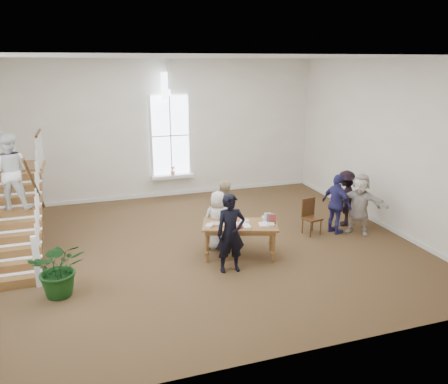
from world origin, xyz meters
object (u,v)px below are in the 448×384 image
object	(u,v)px
side_chair	(310,214)
woman_cluster_c	(359,204)
elderly_woman	(218,220)
person_yellow	(223,210)
police_officer	(231,233)
woman_cluster_a	(337,204)
floor_plant	(60,268)
library_table	(240,227)
woman_cluster_b	(345,198)

from	to	relation	value
side_chair	woman_cluster_c	bearing A→B (deg)	-27.69
elderly_woman	person_yellow	world-z (taller)	person_yellow
police_officer	woman_cluster_a	xyz separation A→B (m)	(3.36, 1.22, -0.07)
elderly_woman	person_yellow	size ratio (longest dim) A/B	0.93
police_officer	person_yellow	distance (m)	1.80
person_yellow	woman_cluster_c	bearing A→B (deg)	174.75
elderly_woman	floor_plant	size ratio (longest dim) A/B	1.25
library_table	person_yellow	distance (m)	1.11
woman_cluster_b	woman_cluster_c	world-z (taller)	woman_cluster_c
elderly_woman	woman_cluster_b	distance (m)	3.84
woman_cluster_b	police_officer	bearing A→B (deg)	-36.38
side_chair	woman_cluster_b	bearing A→B (deg)	2.23
library_table	person_yellow	world-z (taller)	person_yellow
person_yellow	floor_plant	distance (m)	4.25
woman_cluster_c	police_officer	bearing A→B (deg)	-120.16
police_officer	side_chair	bearing A→B (deg)	29.68
elderly_woman	floor_plant	distance (m)	3.79
side_chair	woman_cluster_a	bearing A→B (deg)	-25.55
police_officer	woman_cluster_a	world-z (taller)	police_officer
woman_cluster_b	woman_cluster_c	size ratio (longest dim) A/B	0.95
woman_cluster_b	person_yellow	bearing A→B (deg)	-60.78
police_officer	woman_cluster_c	world-z (taller)	police_officer
person_yellow	side_chair	xyz separation A→B (m)	(2.30, -0.35, -0.25)
woman_cluster_b	floor_plant	size ratio (longest dim) A/B	1.35
library_table	floor_plant	world-z (taller)	floor_plant
woman_cluster_b	floor_plant	distance (m)	7.58
elderly_woman	woman_cluster_b	bearing A→B (deg)	-162.39
woman_cluster_a	side_chair	distance (m)	0.74
woman_cluster_a	library_table	bearing A→B (deg)	84.07
elderly_woman	floor_plant	world-z (taller)	elderly_woman
library_table	woman_cluster_c	xyz separation A→B (m)	(3.46, 0.38, 0.09)
person_yellow	woman_cluster_b	size ratio (longest dim) A/B	1.00
person_yellow	woman_cluster_b	distance (m)	3.52
library_table	woman_cluster_c	world-z (taller)	woman_cluster_c
woman_cluster_a	woman_cluster_c	distance (m)	0.59
police_officer	elderly_woman	xyz separation A→B (m)	(0.10, 1.25, -0.16)
woman_cluster_c	side_chair	bearing A→B (deg)	-152.21
woman_cluster_a	floor_plant	world-z (taller)	woman_cluster_a
library_table	elderly_woman	distance (m)	0.70
elderly_woman	woman_cluster_b	size ratio (longest dim) A/B	0.93
library_table	woman_cluster_c	bearing A→B (deg)	24.80
woman_cluster_b	side_chair	world-z (taller)	woman_cluster_b
woman_cluster_a	side_chair	size ratio (longest dim) A/B	1.69
elderly_woman	side_chair	size ratio (longest dim) A/B	1.51
person_yellow	side_chair	bearing A→B (deg)	177.87
person_yellow	woman_cluster_a	xyz separation A→B (m)	(2.96, -0.53, 0.03)
elderly_woman	side_chair	bearing A→B (deg)	-165.34
elderly_woman	woman_cluster_a	distance (m)	3.26
police_officer	woman_cluster_a	size ratio (longest dim) A/B	1.09
floor_plant	side_chair	size ratio (longest dim) A/B	1.21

